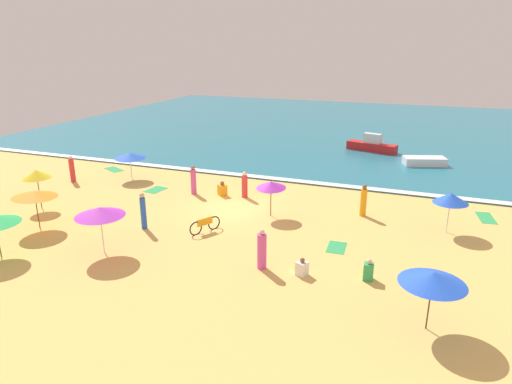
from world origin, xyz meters
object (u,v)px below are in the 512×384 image
(beach_umbrella_2, at_px, (100,212))
(beach_umbrella_4, at_px, (36,174))
(beachgoer_7, at_px, (245,185))
(beachgoer_6, at_px, (72,170))
(beachgoer_1, at_px, (143,211))
(beachgoer_4, at_px, (193,180))
(beachgoer_3, at_px, (364,201))
(beach_umbrella_1, at_px, (451,198))
(parked_bicycle, at_px, (205,225))
(beachgoer_5, at_px, (222,189))
(small_boat_0, at_px, (424,161))
(small_boat_1, at_px, (372,145))
(beachgoer_8, at_px, (262,250))
(beach_umbrella_3, at_px, (34,194))
(beachgoer_2, at_px, (302,268))
(beach_umbrella_7, at_px, (433,278))
(beach_umbrella_5, at_px, (130,156))
(beach_umbrella_8, at_px, (271,185))
(beachgoer_0, at_px, (369,271))

(beach_umbrella_2, relative_size, beach_umbrella_4, 1.37)
(beachgoer_7, bearing_deg, beachgoer_6, -174.70)
(beachgoer_1, bearing_deg, beachgoer_4, 92.76)
(beachgoer_1, bearing_deg, beach_umbrella_4, 175.83)
(beachgoer_3, height_order, beachgoer_4, beachgoer_4)
(beach_umbrella_1, distance_m, parked_bicycle, 12.13)
(parked_bicycle, distance_m, beachgoer_6, 13.06)
(beachgoer_3, height_order, beachgoer_5, beachgoer_3)
(small_boat_0, height_order, small_boat_1, small_boat_1)
(beach_umbrella_1, relative_size, small_boat_0, 0.62)
(beachgoer_8, relative_size, small_boat_1, 0.40)
(beach_umbrella_3, xyz_separation_m, beachgoer_2, (13.80, 0.01, -1.52))
(beach_umbrella_7, xyz_separation_m, beachgoer_5, (-12.03, 10.03, -1.51))
(beach_umbrella_1, xyz_separation_m, beachgoer_2, (-5.61, -6.76, -1.48))
(beachgoer_1, bearing_deg, beachgoer_8, -14.71)
(beach_umbrella_1, height_order, beachgoer_8, beach_umbrella_1)
(beach_umbrella_3, relative_size, beachgoer_2, 4.00)
(beach_umbrella_2, bearing_deg, beachgoer_8, 8.94)
(beach_umbrella_5, bearing_deg, beach_umbrella_2, -60.55)
(beach_umbrella_7, xyz_separation_m, small_boat_1, (-4.81, 25.08, -1.29))
(beach_umbrella_1, bearing_deg, beach_umbrella_3, -160.75)
(beachgoer_5, bearing_deg, beachgoer_6, -174.75)
(small_boat_0, bearing_deg, beachgoer_8, -107.10)
(beachgoer_6, bearing_deg, beach_umbrella_2, -42.02)
(beach_umbrella_1, bearing_deg, beachgoer_4, 176.66)
(beachgoer_4, distance_m, beachgoer_8, 10.57)
(beach_umbrella_5, bearing_deg, beachgoer_8, -34.87)
(beach_umbrella_1, distance_m, beachgoer_1, 15.21)
(beachgoer_2, bearing_deg, beachgoer_1, 168.29)
(beach_umbrella_2, bearing_deg, beachgoer_2, 7.42)
(small_boat_1, bearing_deg, beachgoer_3, -84.83)
(beach_umbrella_2, distance_m, beachgoer_8, 7.33)
(beachgoer_7, bearing_deg, parked_bicycle, -88.63)
(beach_umbrella_1, xyz_separation_m, beach_umbrella_8, (-8.93, -0.99, -0.02))
(parked_bicycle, xyz_separation_m, beachgoer_2, (5.67, -2.53, -0.07))
(beach_umbrella_8, distance_m, beachgoer_4, 6.07)
(beach_umbrella_7, relative_size, beachgoer_7, 1.48)
(beach_umbrella_3, distance_m, beachgoer_6, 8.21)
(beach_umbrella_2, bearing_deg, beach_umbrella_7, -3.73)
(beach_umbrella_1, bearing_deg, beachgoer_8, -137.22)
(beachgoer_5, distance_m, small_boat_0, 16.45)
(beach_umbrella_1, height_order, parked_bicycle, beach_umbrella_1)
(beachgoer_0, bearing_deg, parked_bicycle, 166.53)
(beachgoer_7, bearing_deg, small_boat_0, 48.70)
(beach_umbrella_1, bearing_deg, small_boat_0, 95.65)
(beach_umbrella_5, distance_m, beachgoer_3, 16.02)
(parked_bicycle, height_order, beachgoer_5, beachgoer_5)
(beach_umbrella_5, relative_size, beachgoer_3, 1.66)
(beachgoer_0, relative_size, small_boat_0, 0.28)
(beach_umbrella_3, distance_m, beach_umbrella_5, 8.96)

